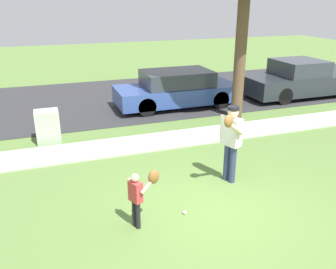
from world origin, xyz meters
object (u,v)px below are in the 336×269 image
object	(u,v)px
person_adult	(231,136)
parked_pickup_dark	(304,80)
person_child	(140,191)
parked_wagon_blue	(177,89)
baseball	(185,212)
utility_cabinet	(48,126)

from	to	relation	value
person_adult	parked_pickup_dark	xyz separation A→B (m)	(6.44, 5.58, -0.41)
person_child	parked_pickup_dark	distance (m)	10.90
person_child	parked_wagon_blue	bearing A→B (deg)	41.97
person_child	parked_wagon_blue	distance (m)	7.55
person_adult	baseball	bearing A→B (deg)	9.78
utility_cabinet	parked_wagon_blue	distance (m)	5.10
baseball	person_child	bearing A→B (deg)	-174.59
utility_cabinet	parked_pickup_dark	world-z (taller)	parked_pickup_dark
parked_wagon_blue	parked_pickup_dark	size ratio (longest dim) A/B	0.87
person_child	baseball	world-z (taller)	person_child
baseball	parked_wagon_blue	size ratio (longest dim) A/B	0.02
person_adult	baseball	distance (m)	1.95
person_child	parked_wagon_blue	world-z (taller)	parked_wagon_blue
utility_cabinet	parked_wagon_blue	bearing A→B (deg)	24.15
person_child	parked_pickup_dark	xyz separation A→B (m)	(8.71, 6.54, -0.03)
parked_pickup_dark	person_adult	bearing A→B (deg)	-139.10
baseball	utility_cabinet	world-z (taller)	utility_cabinet
person_adult	parked_wagon_blue	size ratio (longest dim) A/B	0.38
person_adult	utility_cabinet	world-z (taller)	person_adult
person_adult	utility_cabinet	distance (m)	5.29
person_adult	parked_wagon_blue	bearing A→B (deg)	-122.07
person_adult	person_child	bearing A→B (deg)	0.47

